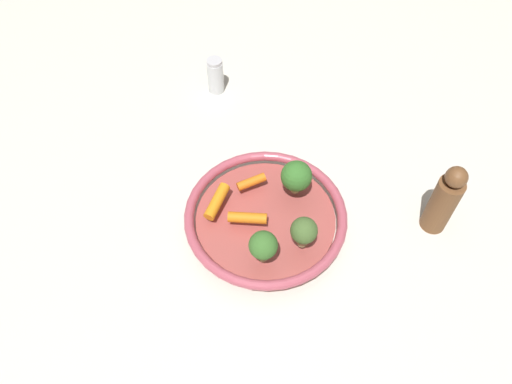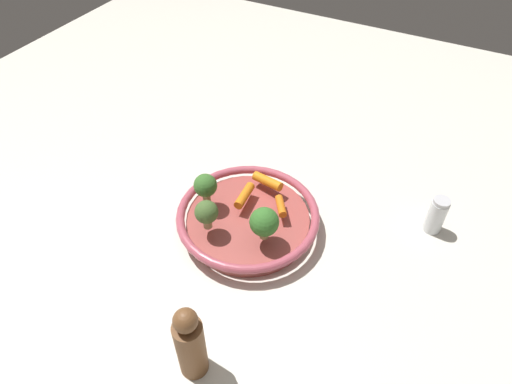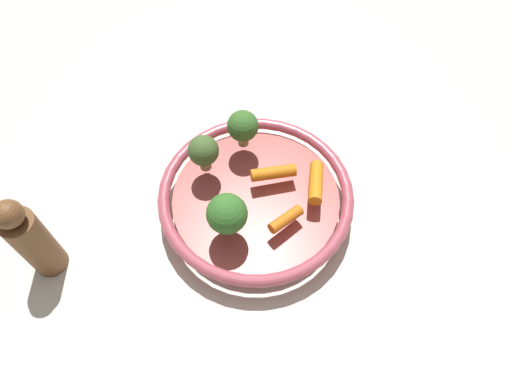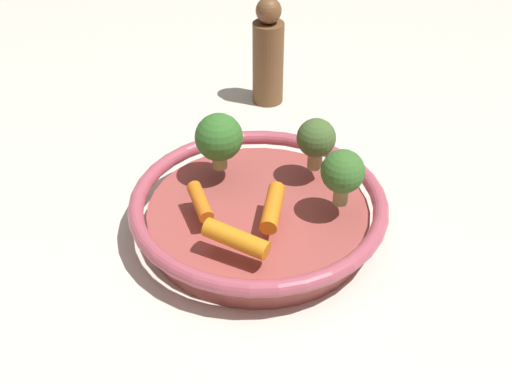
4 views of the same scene
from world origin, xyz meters
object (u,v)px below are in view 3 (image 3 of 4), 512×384
at_px(broccoli_floret_small, 227,214).
at_px(broccoli_floret_mid, 204,151).
at_px(serving_bowl, 256,199).
at_px(baby_carrot_back, 273,173).
at_px(broccoli_floret_edge, 243,127).
at_px(pepper_mill, 32,240).
at_px(baby_carrot_left, 316,183).
at_px(baby_carrot_right, 286,219).

bearing_deg(broccoli_floret_small, broccoli_floret_mid, -165.57).
distance_m(serving_bowl, baby_carrot_back, 0.05).
xyz_separation_m(baby_carrot_back, broccoli_floret_edge, (-0.06, -0.04, 0.03)).
height_order(broccoli_floret_small, pepper_mill, pepper_mill).
relative_size(serving_bowl, baby_carrot_left, 4.20).
relative_size(baby_carrot_right, pepper_mill, 0.33).
height_order(baby_carrot_right, broccoli_floret_edge, broccoli_floret_edge).
xyz_separation_m(broccoli_floret_small, broccoli_floret_edge, (-0.14, 0.03, 0.00)).
xyz_separation_m(serving_bowl, baby_carrot_back, (-0.02, 0.03, 0.03)).
bearing_deg(broccoli_floret_mid, broccoli_floret_edge, 123.68).
distance_m(serving_bowl, pepper_mill, 0.30).
height_order(baby_carrot_right, pepper_mill, pepper_mill).
height_order(serving_bowl, baby_carrot_left, baby_carrot_left).
bearing_deg(broccoli_floret_edge, baby_carrot_right, 18.30).
distance_m(baby_carrot_left, broccoli_floret_small, 0.14).
relative_size(baby_carrot_left, baby_carrot_right, 1.29).
bearing_deg(broccoli_floret_small, baby_carrot_left, 113.55).
relative_size(serving_bowl, pepper_mill, 1.81).
relative_size(serving_bowl, broccoli_floret_edge, 4.44).
bearing_deg(broccoli_floret_edge, baby_carrot_back, 30.68).
height_order(baby_carrot_back, broccoli_floret_mid, broccoli_floret_mid).
distance_m(baby_carrot_left, broccoli_floret_edge, 0.13).
relative_size(baby_carrot_back, pepper_mill, 0.42).
bearing_deg(broccoli_floret_edge, serving_bowl, 7.17).
bearing_deg(baby_carrot_left, pepper_mill, -80.72).
relative_size(baby_carrot_right, broccoli_floret_edge, 0.82).
relative_size(serving_bowl, broccoli_floret_mid, 4.59).
bearing_deg(broccoli_floret_small, broccoli_floret_edge, 167.69).
bearing_deg(pepper_mill, baby_carrot_left, 99.28).
xyz_separation_m(serving_bowl, broccoli_floret_edge, (-0.09, -0.01, 0.06)).
distance_m(broccoli_floret_mid, pepper_mill, 0.25).
height_order(broccoli_floret_edge, pepper_mill, pepper_mill).
bearing_deg(baby_carrot_right, pepper_mill, -88.45).
distance_m(baby_carrot_back, broccoli_floret_small, 0.11).
xyz_separation_m(serving_bowl, baby_carrot_right, (0.05, 0.04, 0.03)).
height_order(baby_carrot_left, baby_carrot_right, baby_carrot_left).
xyz_separation_m(serving_bowl, broccoli_floret_mid, (-0.05, -0.07, 0.06)).
xyz_separation_m(baby_carrot_left, broccoli_floret_edge, (-0.09, -0.10, 0.03)).
xyz_separation_m(baby_carrot_back, pepper_mill, (0.09, -0.32, 0.02)).
xyz_separation_m(baby_carrot_right, broccoli_floret_edge, (-0.14, -0.05, 0.03)).
relative_size(baby_carrot_left, baby_carrot_back, 1.03).
relative_size(baby_carrot_left, broccoli_floret_mid, 1.09).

